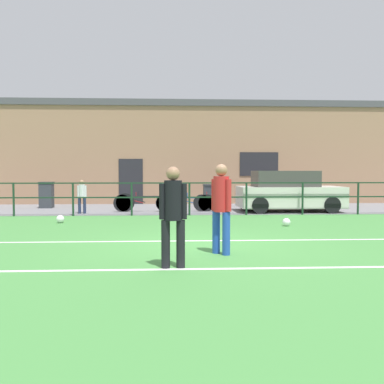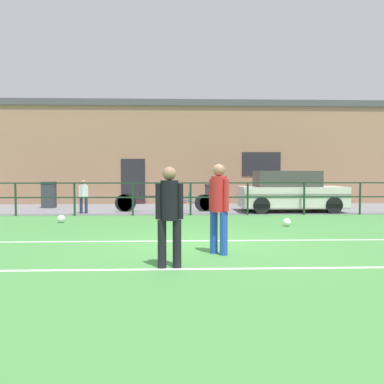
% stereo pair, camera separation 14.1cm
% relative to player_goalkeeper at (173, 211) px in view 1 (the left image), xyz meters
% --- Properties ---
extents(ground, '(60.00, 44.00, 0.04)m').
position_rel_player_goalkeeper_xyz_m(ground, '(0.63, 2.10, -0.94)').
color(ground, '#478C42').
extents(field_line_touchline, '(36.00, 0.11, 0.00)m').
position_rel_player_goalkeeper_xyz_m(field_line_touchline, '(0.63, 2.62, -0.91)').
color(field_line_touchline, white).
rests_on(field_line_touchline, ground).
extents(field_line_hash, '(36.00, 0.11, 0.00)m').
position_rel_player_goalkeeper_xyz_m(field_line_hash, '(0.63, -0.11, -0.91)').
color(field_line_hash, white).
rests_on(field_line_hash, ground).
extents(pavement_strip, '(48.00, 5.00, 0.02)m').
position_rel_player_goalkeeper_xyz_m(pavement_strip, '(0.63, 10.60, -0.91)').
color(pavement_strip, slate).
rests_on(pavement_strip, ground).
extents(perimeter_fence, '(36.07, 0.07, 1.15)m').
position_rel_player_goalkeeper_xyz_m(perimeter_fence, '(0.63, 8.10, -0.17)').
color(perimeter_fence, '#193823').
rests_on(perimeter_fence, ground).
extents(clubhouse_facade, '(28.00, 2.56, 4.84)m').
position_rel_player_goalkeeper_xyz_m(clubhouse_facade, '(0.63, 14.29, 1.51)').
color(clubhouse_facade, '#A37A5B').
rests_on(clubhouse_facade, ground).
extents(player_goalkeeper, '(0.44, 0.28, 1.61)m').
position_rel_player_goalkeeper_xyz_m(player_goalkeeper, '(0.00, 0.00, 0.00)').
color(player_goalkeeper, black).
rests_on(player_goalkeeper, ground).
extents(player_striker, '(0.34, 0.37, 1.67)m').
position_rel_player_goalkeeper_xyz_m(player_striker, '(0.90, 1.09, 0.03)').
color(player_striker, blue).
rests_on(player_striker, ground).
extents(soccer_ball_match, '(0.24, 0.24, 0.24)m').
position_rel_player_goalkeeper_xyz_m(soccer_ball_match, '(-3.30, 6.08, -0.80)').
color(soccer_ball_match, white).
rests_on(soccer_ball_match, ground).
extents(soccer_ball_spare, '(0.22, 0.22, 0.22)m').
position_rel_player_goalkeeper_xyz_m(soccer_ball_spare, '(3.21, 5.03, -0.80)').
color(soccer_ball_spare, white).
rests_on(soccer_ball_spare, ground).
extents(spectator_child, '(0.33, 0.21, 1.21)m').
position_rel_player_goalkeeper_xyz_m(spectator_child, '(-3.20, 8.72, -0.21)').
color(spectator_child, '#232D4C').
rests_on(spectator_child, pavement_strip).
extents(parked_car_red, '(3.84, 1.88, 1.53)m').
position_rel_player_goalkeeper_xyz_m(parked_car_red, '(4.41, 9.16, -0.17)').
color(parked_car_red, silver).
rests_on(parked_car_red, pavement_strip).
extents(bicycle_parked_0, '(2.21, 0.04, 0.78)m').
position_rel_player_goalkeeper_xyz_m(bicycle_parked_0, '(-0.96, 9.30, -0.54)').
color(bicycle_parked_0, black).
rests_on(bicycle_parked_0, pavement_strip).
extents(bicycle_parked_1, '(2.24, 0.04, 0.75)m').
position_rel_player_goalkeeper_xyz_m(bicycle_parked_1, '(-1.04, 9.30, -0.56)').
color(bicycle_parked_1, black).
rests_on(bicycle_parked_1, pavement_strip).
extents(bicycle_parked_2, '(2.36, 0.04, 0.74)m').
position_rel_player_goalkeeper_xyz_m(bicycle_parked_2, '(2.00, 9.30, -0.56)').
color(bicycle_parked_2, black).
rests_on(bicycle_parked_2, pavement_strip).
extents(bicycle_parked_3, '(2.19, 0.04, 0.72)m').
position_rel_player_goalkeeper_xyz_m(bicycle_parked_3, '(0.87, 9.30, -0.57)').
color(bicycle_parked_3, black).
rests_on(bicycle_parked_3, pavement_strip).
extents(bicycle_parked_4, '(2.24, 0.04, 0.74)m').
position_rel_player_goalkeeper_xyz_m(bicycle_parked_4, '(0.53, 9.30, -0.56)').
color(bicycle_parked_4, black).
rests_on(bicycle_parked_4, pavement_strip).
extents(trash_bin_0, '(0.68, 0.58, 0.96)m').
position_rel_player_goalkeeper_xyz_m(trash_bin_0, '(1.70, 11.39, -0.41)').
color(trash_bin_0, '#33383D').
rests_on(trash_bin_0, pavement_strip).
extents(trash_bin_1, '(0.55, 0.47, 1.07)m').
position_rel_player_goalkeeper_xyz_m(trash_bin_1, '(-5.13, 11.15, -0.35)').
color(trash_bin_1, '#33383D').
rests_on(trash_bin_1, pavement_strip).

